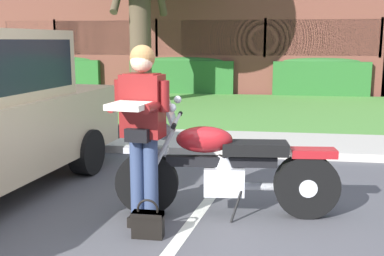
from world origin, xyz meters
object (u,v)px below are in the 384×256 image
object	(u,v)px
hedge_left	(57,73)
hedge_center_left	(183,74)
rider_person	(142,122)
brick_building	(265,40)
motorcycle	(234,168)
handbag	(148,222)
hedge_center_right	(320,76)

from	to	relation	value
hedge_left	hedge_center_left	bearing A→B (deg)	-0.00
rider_person	brick_building	distance (m)	16.12
motorcycle	handbag	distance (m)	1.04
brick_building	rider_person	bearing A→B (deg)	-94.05
hedge_center_left	brick_building	world-z (taller)	brick_building
handbag	hedge_center_left	world-z (taller)	hedge_center_left
hedge_center_right	handbag	bearing A→B (deg)	-103.73
motorcycle	hedge_center_left	distance (m)	10.90
rider_person	hedge_left	bearing A→B (deg)	117.97
rider_person	hedge_center_left	size ratio (longest dim) A/B	0.51
hedge_center_right	hedge_center_left	bearing A→B (deg)	180.00
hedge_left	hedge_center_right	size ratio (longest dim) A/B	1.11
hedge_left	hedge_center_right	bearing A→B (deg)	-0.00
handbag	hedge_left	size ratio (longest dim) A/B	0.11
motorcycle	brick_building	size ratio (longest dim) A/B	0.11
handbag	hedge_center_left	size ratio (longest dim) A/B	0.11
hedge_center_right	brick_building	bearing A→B (deg)	109.04
rider_person	hedge_center_right	size ratio (longest dim) A/B	0.58
hedge_center_left	hedge_center_right	bearing A→B (deg)	-0.00
motorcycle	hedge_left	bearing A→B (deg)	122.16
hedge_center_left	motorcycle	bearing A→B (deg)	-77.67
rider_person	handbag	xyz separation A→B (m)	(0.11, -0.28, -0.86)
rider_person	brick_building	world-z (taller)	brick_building
handbag	rider_person	bearing A→B (deg)	111.30
handbag	hedge_center_right	bearing A→B (deg)	76.27
hedge_left	hedge_center_right	distance (m)	8.73
rider_person	hedge_center_left	xyz separation A→B (m)	(-1.49, 11.04, -0.36)
motorcycle	brick_building	bearing A→B (deg)	88.89
rider_person	hedge_center_left	bearing A→B (deg)	97.71
motorcycle	rider_person	world-z (taller)	rider_person
hedge_left	brick_building	bearing A→B (deg)	35.72
rider_person	handbag	distance (m)	0.91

